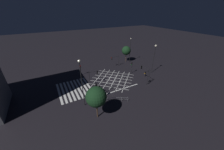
{
  "coord_description": "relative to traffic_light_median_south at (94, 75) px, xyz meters",
  "views": [
    {
      "loc": [
        27.33,
        -14.92,
        17.77
      ],
      "look_at": [
        0.0,
        0.0,
        1.29
      ],
      "focal_mm": 20.0,
      "sensor_mm": 36.0,
      "label": 1
    }
  ],
  "objects": [
    {
      "name": "traffic_light_se_main",
      "position": [
        5.51,
        -1.39,
        -0.36
      ],
      "size": [
        1.89,
        0.36,
        3.39
      ],
      "rotation": [
        0.0,
        0.0,
        3.14
      ],
      "color": "black",
      "rests_on": "ground_plane"
    },
    {
      "name": "traffic_light_sw_main",
      "position": [
        -6.65,
        -1.71,
        -0.47
      ],
      "size": [
        0.39,
        0.36,
        3.29
      ],
      "color": "black",
      "rests_on": "ground_plane"
    },
    {
      "name": "ground_plane",
      "position": [
        -0.12,
        5.37,
        -2.82
      ],
      "size": [
        200.0,
        200.0,
        0.0
      ],
      "primitive_type": "plane",
      "color": "black"
    },
    {
      "name": "traffic_light_ne_main",
      "position": [
        5.46,
        12.0,
        0.58
      ],
      "size": [
        3.01,
        0.36,
        4.6
      ],
      "rotation": [
        0.0,
        0.0,
        3.14
      ],
      "color": "black",
      "rests_on": "ground_plane"
    },
    {
      "name": "traffic_light_ne_cross",
      "position": [
        6.98,
        11.59,
        0.28
      ],
      "size": [
        0.36,
        1.88,
        4.27
      ],
      "rotation": [
        0.0,
        0.0,
        -1.57
      ],
      "color": "black",
      "rests_on": "ground_plane"
    },
    {
      "name": "street_tree_near",
      "position": [
        11.07,
        -3.8,
        1.8
      ],
      "size": [
        3.63,
        3.63,
        6.44
      ],
      "color": "#473323",
      "rests_on": "ground_plane"
    },
    {
      "name": "traffic_light_se_cross",
      "position": [
        6.6,
        -1.43,
        -0.12
      ],
      "size": [
        0.36,
        0.39,
        3.77
      ],
      "rotation": [
        0.0,
        0.0,
        1.57
      ],
      "color": "black",
      "rests_on": "ground_plane"
    },
    {
      "name": "traffic_light_nw_cross",
      "position": [
        -7.52,
        10.48,
        -0.09
      ],
      "size": [
        0.36,
        3.05,
        3.68
      ],
      "rotation": [
        0.0,
        0.0,
        -1.57
      ],
      "color": "black",
      "rests_on": "ground_plane"
    },
    {
      "name": "street_lamp_far",
      "position": [
        2.28,
        18.26,
        3.89
      ],
      "size": [
        0.61,
        0.61,
        8.85
      ],
      "color": "black",
      "rests_on": "ground_plane"
    },
    {
      "name": "pedestrian_railing",
      "position": [
        8.52,
        0.65,
        -2.15
      ],
      "size": [
        3.33,
        6.06,
        1.05
      ],
      "rotation": [
        0.0,
        0.0,
        1.07
      ],
      "color": "gray",
      "rests_on": "ground_plane"
    },
    {
      "name": "traffic_light_median_north",
      "position": [
        -0.34,
        12.25,
        -0.08
      ],
      "size": [
        0.36,
        0.39,
        3.83
      ],
      "rotation": [
        0.0,
        0.0,
        -1.57
      ],
      "color": "black",
      "rests_on": "ground_plane"
    },
    {
      "name": "street_lamp_east",
      "position": [
        -8.5,
        17.41,
        2.77
      ],
      "size": [
        0.41,
        0.41,
        8.9
      ],
      "color": "black",
      "rests_on": "ground_plane"
    },
    {
      "name": "street_tree_far",
      "position": [
        -9.56,
        16.51,
        1.45
      ],
      "size": [
        3.27,
        3.27,
        5.91
      ],
      "color": "#473323",
      "rests_on": "ground_plane"
    },
    {
      "name": "street_lamp_west",
      "position": [
        6.85,
        -4.92,
        4.18
      ],
      "size": [
        0.52,
        0.52,
        10.11
      ],
      "color": "black",
      "rests_on": "ground_plane"
    },
    {
      "name": "road_markings",
      "position": [
        0.13,
        -1.68,
        -2.82
      ],
      "size": [
        13.95,
        21.56,
        0.01
      ],
      "color": "silver",
      "rests_on": "ground_plane"
    },
    {
      "name": "traffic_light_median_south",
      "position": [
        0.0,
        0.0,
        0.0
      ],
      "size": [
        0.36,
        2.49,
        3.84
      ],
      "rotation": [
        0.0,
        0.0,
        1.57
      ],
      "color": "black",
      "rests_on": "ground_plane"
    }
  ]
}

